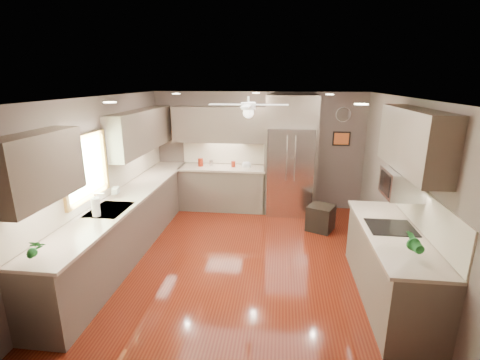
% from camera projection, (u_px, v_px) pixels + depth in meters
% --- Properties ---
extents(floor, '(5.00, 5.00, 0.00)m').
position_uv_depth(floor, '(246.00, 259.00, 5.52)').
color(floor, '#4B120A').
rests_on(floor, ground).
extents(ceiling, '(5.00, 5.00, 0.00)m').
position_uv_depth(ceiling, '(246.00, 97.00, 4.83)').
color(ceiling, white).
rests_on(ceiling, ground).
extents(wall_back, '(4.50, 0.00, 4.50)m').
position_uv_depth(wall_back, '(258.00, 151.00, 7.56)').
color(wall_back, brown).
rests_on(wall_back, ground).
extents(wall_front, '(4.50, 0.00, 4.50)m').
position_uv_depth(wall_front, '(214.00, 272.00, 2.79)').
color(wall_front, brown).
rests_on(wall_front, ground).
extents(wall_left, '(0.00, 5.00, 5.00)m').
position_uv_depth(wall_left, '(103.00, 178.00, 5.43)').
color(wall_left, brown).
rests_on(wall_left, ground).
extents(wall_right, '(0.00, 5.00, 5.00)m').
position_uv_depth(wall_right, '(404.00, 189.00, 4.92)').
color(wall_right, brown).
rests_on(wall_right, ground).
extents(canister_a, '(0.14, 0.14, 0.18)m').
position_uv_depth(canister_a, '(201.00, 162.00, 7.48)').
color(canister_a, maroon).
rests_on(canister_a, back_run).
extents(canister_b, '(0.08, 0.08, 0.12)m').
position_uv_depth(canister_b, '(211.00, 163.00, 7.49)').
color(canister_b, silver).
rests_on(canister_b, back_run).
extents(canister_d, '(0.10, 0.10, 0.13)m').
position_uv_depth(canister_d, '(233.00, 164.00, 7.41)').
color(canister_d, maroon).
rests_on(canister_d, back_run).
extents(soap_bottle, '(0.11, 0.11, 0.21)m').
position_uv_depth(soap_bottle, '(116.00, 190.00, 5.53)').
color(soap_bottle, white).
rests_on(soap_bottle, left_run).
extents(potted_plant_left, '(0.19, 0.16, 0.31)m').
position_uv_depth(potted_plant_left, '(33.00, 249.00, 3.50)').
color(potted_plant_left, '#1C6224').
rests_on(potted_plant_left, left_run).
extents(potted_plant_right, '(0.20, 0.17, 0.33)m').
position_uv_depth(potted_plant_right, '(413.00, 243.00, 3.61)').
color(potted_plant_right, '#1C6224').
rests_on(potted_plant_right, right_run).
extents(bowl, '(0.20, 0.20, 0.05)m').
position_uv_depth(bowl, '(246.00, 166.00, 7.39)').
color(bowl, beige).
rests_on(bowl, back_run).
extents(left_run, '(0.65, 4.70, 1.45)m').
position_uv_depth(left_run, '(129.00, 221.00, 5.75)').
color(left_run, '#50413A').
rests_on(left_run, ground).
extents(back_run, '(1.85, 0.65, 1.45)m').
position_uv_depth(back_run, '(223.00, 187.00, 7.57)').
color(back_run, '#50413A').
rests_on(back_run, ground).
extents(uppers, '(4.50, 4.70, 0.95)m').
position_uv_depth(uppers, '(206.00, 134.00, 5.76)').
color(uppers, '#50413A').
rests_on(uppers, wall_left).
extents(window, '(0.05, 1.12, 0.92)m').
position_uv_depth(window, '(85.00, 168.00, 4.87)').
color(window, '#BFF2B2').
rests_on(window, wall_left).
extents(sink, '(0.50, 0.70, 0.32)m').
position_uv_depth(sink, '(109.00, 211.00, 5.01)').
color(sink, silver).
rests_on(sink, left_run).
extents(refrigerator, '(1.06, 0.75, 2.45)m').
position_uv_depth(refrigerator, '(290.00, 158.00, 7.17)').
color(refrigerator, silver).
rests_on(refrigerator, ground).
extents(right_run, '(0.70, 2.20, 1.45)m').
position_uv_depth(right_run, '(390.00, 264.00, 4.40)').
color(right_run, '#50413A').
rests_on(right_run, ground).
extents(microwave, '(0.43, 0.55, 0.34)m').
position_uv_depth(microwave, '(402.00, 184.00, 4.35)').
color(microwave, silver).
rests_on(microwave, wall_right).
extents(ceiling_fan, '(1.18, 1.18, 0.32)m').
position_uv_depth(ceiling_fan, '(248.00, 108.00, 5.16)').
color(ceiling_fan, white).
rests_on(ceiling_fan, ceiling).
extents(recessed_lights, '(2.84, 3.14, 0.01)m').
position_uv_depth(recessed_lights, '(246.00, 96.00, 5.21)').
color(recessed_lights, white).
rests_on(recessed_lights, ceiling).
extents(wall_clock, '(0.30, 0.03, 0.30)m').
position_uv_depth(wall_clock, '(343.00, 114.00, 7.12)').
color(wall_clock, white).
rests_on(wall_clock, wall_back).
extents(framed_print, '(0.36, 0.03, 0.30)m').
position_uv_depth(framed_print, '(341.00, 139.00, 7.25)').
color(framed_print, black).
rests_on(framed_print, wall_back).
extents(stool, '(0.59, 0.59, 0.50)m').
position_uv_depth(stool, '(321.00, 218.00, 6.53)').
color(stool, black).
rests_on(stool, ground).
extents(paper_towel, '(0.11, 0.11, 0.27)m').
position_uv_depth(paper_towel, '(96.00, 207.00, 4.69)').
color(paper_towel, white).
rests_on(paper_towel, left_run).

